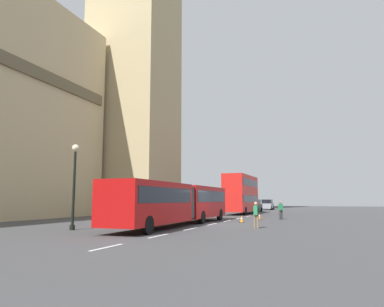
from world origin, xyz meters
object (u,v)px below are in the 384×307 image
(traffic_cone_west, at_px, (242,219))
(traffic_cone_middle, at_px, (259,216))
(pedestrian_near_cones, at_px, (256,214))
(pedestrian_by_kerb, at_px, (281,210))
(street_lamp, at_px, (74,180))
(articulated_bus, at_px, (178,201))
(sedan_lead, at_px, (254,206))
(double_decker_bus, at_px, (241,193))
(sedan_trailing, at_px, (268,205))

(traffic_cone_west, xyz_separation_m, traffic_cone_middle, (5.02, -0.58, 0.00))
(pedestrian_near_cones, relative_size, pedestrian_by_kerb, 1.00)
(traffic_cone_west, distance_m, traffic_cone_middle, 5.06)
(traffic_cone_west, height_order, street_lamp, street_lamp)
(articulated_bus, bearing_deg, sedan_lead, -0.05)
(sedan_lead, distance_m, traffic_cone_middle, 20.82)
(sedan_lead, bearing_deg, double_decker_bus, 179.82)
(traffic_cone_middle, xyz_separation_m, street_lamp, (-15.50, 8.75, 2.77))
(double_decker_bus, relative_size, sedan_lead, 2.37)
(traffic_cone_middle, distance_m, street_lamp, 18.02)
(sedan_trailing, height_order, traffic_cone_west, sedan_trailing)
(double_decker_bus, height_order, street_lamp, street_lamp)
(double_decker_bus, distance_m, street_lamp, 27.55)
(sedan_trailing, xyz_separation_m, pedestrian_by_kerb, (-31.90, -5.91, -0.00))
(sedan_lead, height_order, traffic_cone_middle, sedan_lead)
(sedan_lead, xyz_separation_m, pedestrian_near_cones, (-30.75, -5.77, -0.00))
(traffic_cone_west, bearing_deg, pedestrian_by_kerb, -23.73)
(sedan_lead, distance_m, traffic_cone_west, 25.67)
(sedan_lead, xyz_separation_m, sedan_trailing, (12.12, -0.20, 0.00))
(pedestrian_near_cones, bearing_deg, sedan_trailing, 7.39)
(double_decker_bus, xyz_separation_m, pedestrian_near_cones, (-22.05, -5.79, -1.80))
(double_decker_bus, bearing_deg, pedestrian_by_kerb, -151.02)
(pedestrian_by_kerb, bearing_deg, sedan_lead, 17.17)
(traffic_cone_west, height_order, pedestrian_near_cones, pedestrian_near_cones)
(sedan_trailing, relative_size, traffic_cone_middle, 7.59)
(articulated_bus, height_order, traffic_cone_middle, articulated_bus)
(double_decker_bus, distance_m, traffic_cone_middle, 12.66)
(sedan_trailing, height_order, street_lamp, street_lamp)
(traffic_cone_middle, height_order, street_lamp, street_lamp)
(sedan_lead, height_order, pedestrian_near_cones, sedan_lead)
(street_lamp, relative_size, pedestrian_near_cones, 3.12)
(sedan_trailing, distance_m, pedestrian_near_cones, 43.23)
(sedan_trailing, distance_m, traffic_cone_middle, 32.75)
(double_decker_bus, bearing_deg, pedestrian_near_cones, -165.28)
(articulated_bus, distance_m, pedestrian_near_cones, 5.91)
(sedan_lead, relative_size, sedan_trailing, 1.00)
(articulated_bus, xyz_separation_m, pedestrian_near_cones, (-0.80, -5.79, -0.83))
(street_lamp, xyz_separation_m, pedestrian_by_kerb, (16.10, -10.64, -2.14))
(traffic_cone_west, bearing_deg, double_decker_bus, 12.38)
(double_decker_bus, bearing_deg, street_lamp, 170.59)
(pedestrian_near_cones, distance_m, pedestrian_by_kerb, 10.97)
(sedan_lead, xyz_separation_m, pedestrian_by_kerb, (-19.78, -6.11, -0.00))
(articulated_bus, bearing_deg, street_lamp, 142.78)
(sedan_trailing, bearing_deg, pedestrian_by_kerb, -169.51)
(articulated_bus, bearing_deg, pedestrian_near_cones, -97.91)
(articulated_bus, height_order, traffic_cone_west, articulated_bus)
(pedestrian_near_cones, bearing_deg, street_lamp, 116.48)
(articulated_bus, relative_size, sedan_lead, 3.87)
(sedan_trailing, height_order, pedestrian_by_kerb, sedan_trailing)
(traffic_cone_west, height_order, traffic_cone_middle, same)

